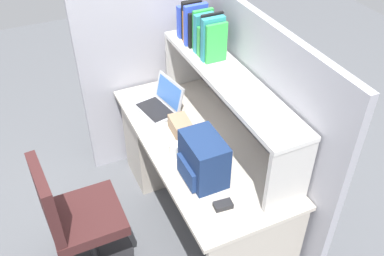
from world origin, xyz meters
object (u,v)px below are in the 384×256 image
Objects in this scene: computer_mouse at (223,205)px; tissue_box at (181,127)px; laptop at (161,103)px; office_chair at (79,226)px; backpack at (203,160)px; paper_cup at (175,150)px.

tissue_box is (-0.70, 0.05, 0.03)m from computer_mouse.
laptop is at bearing -176.16° from computer_mouse.
office_chair is at bearing -118.00° from computer_mouse.
backpack reaches higher than paper_cup.
paper_cup is (0.51, -0.11, -0.00)m from laptop.
backpack is 1.36× the size of tissue_box.
backpack reaches higher than laptop.
office_chair is (-0.49, -0.75, -0.35)m from computer_mouse.
backpack is 0.92m from office_chair.
laptop is 0.38× the size of office_chair.
tissue_box is 0.24× the size of office_chair.
office_chair is at bearing -89.19° from paper_cup.
tissue_box is at bearing 173.27° from backpack.
backpack is 0.29m from computer_mouse.
laptop is 3.39× the size of computer_mouse.
tissue_box is 0.91m from office_chair.
laptop is 3.59× the size of paper_cup.
laptop is 1.01m from computer_mouse.
laptop is 1.60× the size of tissue_box.
backpack is at bearing -3.32° from tissue_box.
laptop is at bearing 168.33° from paper_cup.
backpack reaches higher than computer_mouse.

